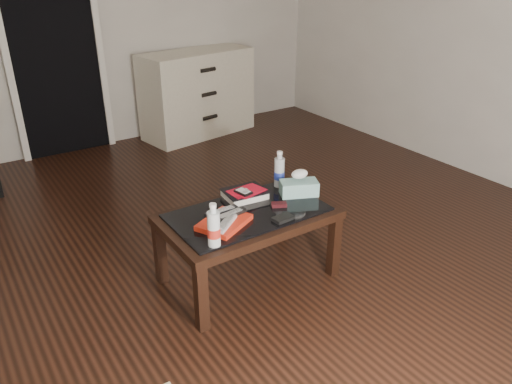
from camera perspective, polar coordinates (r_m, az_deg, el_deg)
ground at (r=3.46m, az=-3.06°, el=-6.16°), size 5.00×5.00×0.00m
doorway at (r=5.19m, az=-22.12°, el=15.01°), size 0.90×0.08×2.07m
coffee_table at (r=2.94m, az=-0.93°, el=-3.34°), size 1.00×0.60×0.46m
dresser at (r=5.53m, az=-6.71°, el=11.11°), size 1.26×0.68×0.90m
magazines at (r=2.77m, az=-3.66°, el=-3.49°), size 0.34×0.31×0.03m
remote_silver at (r=2.71m, az=-3.44°, el=-3.57°), size 0.19×0.16×0.02m
remote_black_front at (r=2.80m, az=-2.96°, el=-2.56°), size 0.20×0.08×0.02m
remote_black_back at (r=2.83m, az=-3.92°, el=-2.19°), size 0.20×0.05×0.02m
textbook at (r=3.07m, az=-1.30°, el=-0.22°), size 0.27×0.22×0.05m
dvd_mailers at (r=3.04m, az=-1.32°, el=0.13°), size 0.20×0.14×0.01m
ipod at (r=3.01m, az=-1.48°, el=0.04°), size 0.08×0.11×0.02m
flip_phone at (r=2.97m, az=2.64°, el=-1.44°), size 0.10×0.08×0.02m
wallet at (r=2.82m, az=3.11°, el=-3.02°), size 0.12×0.08×0.02m
water_bottle_left at (r=2.54m, az=-4.87°, el=-3.76°), size 0.07×0.07×0.24m
water_bottle_right at (r=3.18m, az=2.69°, el=2.66°), size 0.08×0.08×0.24m
tissue_box at (r=3.10m, az=4.93°, el=0.47°), size 0.26×0.20×0.09m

